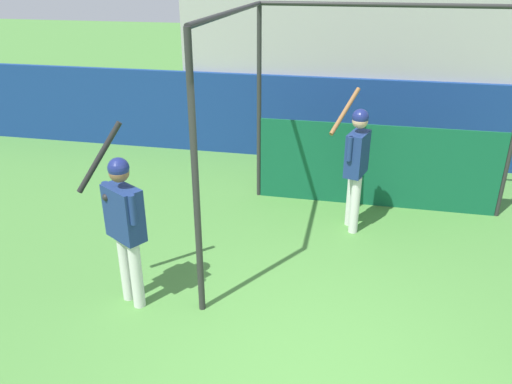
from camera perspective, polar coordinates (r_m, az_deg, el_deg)
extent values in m
plane|color=#477F38|center=(4.88, 6.67, -20.74)|extent=(60.00, 60.00, 0.00)
cube|color=navy|center=(9.66, 10.47, 8.02)|extent=(24.00, 0.12, 1.59)
cube|color=#9E9E99|center=(11.10, 11.17, 14.45)|extent=(6.50, 3.20, 3.24)
cube|color=navy|center=(10.26, -3.39, 14.18)|extent=(0.45, 0.40, 0.10)
cube|color=navy|center=(10.40, -3.15, 15.60)|extent=(0.45, 0.06, 0.40)
cube|color=navy|center=(10.13, -0.29, 14.09)|extent=(0.45, 0.40, 0.10)
cube|color=navy|center=(10.27, -0.07, 15.53)|extent=(0.45, 0.06, 0.40)
cube|color=navy|center=(10.03, 2.87, 13.96)|extent=(0.45, 0.40, 0.10)
cube|color=navy|center=(10.17, 3.07, 15.41)|extent=(0.45, 0.06, 0.40)
cube|color=navy|center=(9.96, 6.09, 13.78)|extent=(0.45, 0.40, 0.10)
cube|color=navy|center=(10.10, 6.27, 15.24)|extent=(0.45, 0.06, 0.40)
cube|color=navy|center=(9.92, 9.33, 13.56)|extent=(0.45, 0.40, 0.10)
cube|color=navy|center=(10.06, 9.49, 15.03)|extent=(0.45, 0.06, 0.40)
cube|color=navy|center=(9.91, 12.59, 13.29)|extent=(0.45, 0.40, 0.10)
cube|color=navy|center=(10.05, 12.72, 14.77)|extent=(0.45, 0.06, 0.40)
cube|color=navy|center=(9.93, 15.83, 12.99)|extent=(0.45, 0.40, 0.10)
cube|color=navy|center=(10.07, 15.94, 14.46)|extent=(0.45, 0.06, 0.40)
cube|color=navy|center=(9.98, 19.05, 12.65)|extent=(0.45, 0.40, 0.10)
cube|color=navy|center=(10.12, 19.13, 14.11)|extent=(0.45, 0.06, 0.40)
cube|color=navy|center=(10.06, 22.21, 12.27)|extent=(0.45, 0.40, 0.10)
cube|color=navy|center=(10.20, 22.27, 13.73)|extent=(0.45, 0.06, 0.40)
cube|color=navy|center=(10.17, 25.30, 11.87)|extent=(0.45, 0.40, 0.10)
cube|color=navy|center=(10.31, 25.34, 13.31)|extent=(0.45, 0.06, 0.40)
cube|color=navy|center=(10.97, -2.31, 16.97)|extent=(0.45, 0.40, 0.10)
cube|color=navy|center=(11.11, -2.09, 18.27)|extent=(0.45, 0.06, 0.40)
cube|color=navy|center=(10.85, 0.64, 16.91)|extent=(0.45, 0.40, 0.10)
cube|color=navy|center=(11.00, 0.84, 18.21)|extent=(0.45, 0.06, 0.40)
cube|color=navy|center=(10.75, 3.64, 16.80)|extent=(0.45, 0.40, 0.10)
cube|color=navy|center=(10.90, 3.82, 18.11)|extent=(0.45, 0.06, 0.40)
cube|color=navy|center=(10.69, 6.69, 16.64)|extent=(0.45, 0.40, 0.10)
cube|color=navy|center=(10.84, 6.85, 17.96)|extent=(0.45, 0.06, 0.40)
cube|color=navy|center=(10.65, 9.75, 16.44)|extent=(0.45, 0.40, 0.10)
cube|color=navy|center=(10.80, 9.89, 17.77)|extent=(0.45, 0.06, 0.40)
cube|color=navy|center=(10.64, 12.83, 16.19)|extent=(0.45, 0.40, 0.10)
cube|color=navy|center=(10.79, 12.95, 17.52)|extent=(0.45, 0.06, 0.40)
cube|color=navy|center=(10.66, 15.89, 15.90)|extent=(0.45, 0.40, 0.10)
cube|color=navy|center=(10.81, 15.99, 17.23)|extent=(0.45, 0.06, 0.40)
cube|color=navy|center=(10.71, 18.92, 15.56)|extent=(0.45, 0.40, 0.10)
cube|color=navy|center=(10.86, 19.00, 16.89)|extent=(0.45, 0.06, 0.40)
cube|color=navy|center=(10.78, 21.91, 15.20)|extent=(0.45, 0.40, 0.10)
cube|color=navy|center=(10.93, 21.97, 16.52)|extent=(0.45, 0.06, 0.40)
cube|color=navy|center=(10.88, 24.84, 14.79)|extent=(0.45, 0.40, 0.10)
cube|color=navy|center=(11.03, 24.88, 16.11)|extent=(0.45, 0.06, 0.40)
cube|color=navy|center=(11.70, -1.33, 19.41)|extent=(0.45, 0.40, 0.10)
cube|color=navy|center=(11.86, -1.13, 20.60)|extent=(0.45, 0.06, 0.40)
cube|color=navy|center=(11.59, 1.48, 19.36)|extent=(0.45, 0.40, 0.10)
cube|color=navy|center=(11.74, 1.66, 20.56)|extent=(0.45, 0.06, 0.40)
cube|color=navy|center=(11.50, 4.33, 19.27)|extent=(0.45, 0.40, 0.10)
cube|color=navy|center=(11.66, 4.50, 20.47)|extent=(0.45, 0.06, 0.40)
cube|color=navy|center=(11.44, 7.22, 19.13)|extent=(0.45, 0.40, 0.10)
cube|color=navy|center=(11.60, 7.37, 20.33)|extent=(0.45, 0.06, 0.40)
cube|color=navy|center=(11.40, 10.13, 18.94)|extent=(0.45, 0.40, 0.10)
cube|color=navy|center=(11.56, 10.26, 20.15)|extent=(0.45, 0.06, 0.40)
cube|color=navy|center=(11.39, 13.04, 18.71)|extent=(0.45, 0.40, 0.10)
cube|color=navy|center=(11.55, 13.15, 19.92)|extent=(0.45, 0.06, 0.40)
cube|color=navy|center=(11.41, 15.94, 18.43)|extent=(0.45, 0.40, 0.10)
cube|color=navy|center=(11.57, 16.03, 19.64)|extent=(0.45, 0.06, 0.40)
cube|color=navy|center=(11.45, 18.81, 18.11)|extent=(0.45, 0.40, 0.10)
cube|color=navy|center=(11.61, 18.89, 19.32)|extent=(0.45, 0.06, 0.40)
cube|color=navy|center=(11.52, 21.65, 17.75)|extent=(0.45, 0.40, 0.10)
cube|color=navy|center=(11.68, 21.70, 18.96)|extent=(0.45, 0.06, 0.40)
cube|color=navy|center=(11.62, 24.43, 17.36)|extent=(0.45, 0.40, 0.10)
cube|color=navy|center=(11.78, 24.47, 18.56)|extent=(0.45, 0.06, 0.40)
cylinder|color=#282828|center=(4.93, -6.91, 0.81)|extent=(0.07, 0.07, 2.98)
cylinder|color=#282828|center=(7.77, 0.35, 9.76)|extent=(0.07, 0.07, 2.98)
cylinder|color=#282828|center=(6.03, -2.76, 19.87)|extent=(0.06, 3.09, 0.06)
cylinder|color=#282828|center=(7.38, 15.43, 19.91)|extent=(3.68, 0.06, 0.06)
cube|color=#0F5133|center=(7.86, 13.58, 2.86)|extent=(3.61, 0.03, 1.31)
cylinder|color=silver|center=(7.07, 11.23, -1.48)|extent=(0.16, 0.16, 0.84)
cylinder|color=silver|center=(7.27, 10.81, -0.69)|extent=(0.16, 0.16, 0.84)
cube|color=navy|center=(6.90, 11.49, 4.31)|extent=(0.33, 0.48, 0.59)
sphere|color=tan|center=(6.76, 11.81, 7.98)|extent=(0.21, 0.21, 0.21)
sphere|color=navy|center=(6.75, 11.85, 8.37)|extent=(0.22, 0.22, 0.22)
cylinder|color=navy|center=(6.66, 10.66, 4.86)|extent=(0.09, 0.09, 0.33)
cylinder|color=navy|center=(7.08, 11.83, 5.93)|extent=(0.09, 0.09, 0.33)
cylinder|color=brown|center=(7.07, 10.15, 9.10)|extent=(0.38, 0.69, 0.54)
sphere|color=brown|center=(6.99, 12.54, 6.61)|extent=(0.08, 0.08, 0.08)
cylinder|color=silver|center=(5.62, -13.52, -9.09)|extent=(0.18, 0.18, 0.82)
cylinder|color=silver|center=(5.76, -14.67, -8.29)|extent=(0.18, 0.18, 0.82)
cube|color=navy|center=(5.35, -14.86, -2.34)|extent=(0.50, 0.42, 0.58)
sphere|color=brown|center=(5.17, -15.39, 2.17)|extent=(0.21, 0.21, 0.21)
sphere|color=navy|center=(5.15, -15.45, 2.65)|extent=(0.22, 0.22, 0.22)
cylinder|color=navy|center=(5.09, -13.93, -2.00)|extent=(0.10, 0.10, 0.32)
cylinder|color=navy|center=(5.46, -16.71, -0.46)|extent=(0.10, 0.10, 0.32)
cylinder|color=black|center=(5.44, -17.48, 3.79)|extent=(0.48, 0.35, 0.74)
sphere|color=black|center=(5.34, -16.74, -0.58)|extent=(0.08, 0.08, 0.08)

